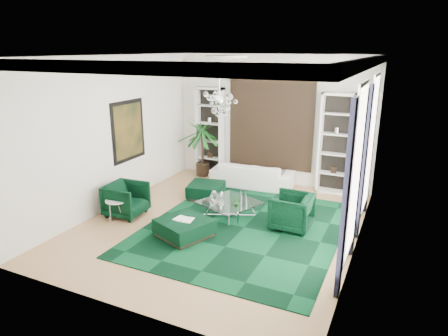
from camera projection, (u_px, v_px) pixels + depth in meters
The scene contains 30 objects.
floor at pixel (221, 224), 9.33m from camera, with size 6.00×7.00×0.02m, color tan.
ceiling at pixel (220, 55), 8.23m from camera, with size 6.00×7.00×0.02m, color white.
wall_back at pixel (271, 120), 11.82m from camera, with size 6.00×0.02×3.80m, color silver.
wall_front at pixel (115, 196), 5.73m from camera, with size 6.00×0.02×3.80m, color silver.
wall_left at pixel (112, 133), 10.00m from camera, with size 0.02×7.00×3.80m, color silver.
wall_right at pixel (364, 161), 7.56m from camera, with size 0.02×7.00×3.80m, color silver.
crown_molding at pixel (220, 60), 8.26m from camera, with size 6.00×7.00×0.18m, color white, non-canonical shape.
ceiling_medallion at pixel (226, 57), 8.50m from camera, with size 0.90×0.90×0.05m, color white.
tapestry at pixel (271, 120), 11.78m from camera, with size 2.50×0.06×2.80m, color black.
shelving_left at pixel (210, 132), 12.58m from camera, with size 0.90×0.38×2.80m, color white, non-canonical shape.
shelving_right at pixel (336, 144), 11.00m from camera, with size 0.90×0.38×2.80m, color white, non-canonical shape.
painting at pixel (129, 131), 10.51m from camera, with size 0.04×1.30×1.60m, color black.
window_near at pixel (356, 173), 6.79m from camera, with size 0.03×1.10×2.90m, color white.
curtain_near_a at pixel (345, 202), 6.19m from camera, with size 0.07×0.30×3.25m, color black.
curtain_near_b at pixel (358, 174), 7.55m from camera, with size 0.07×0.30×3.25m, color black.
window_far at pixel (371, 144), 8.87m from camera, with size 0.03×1.10×2.90m, color white.
curtain_far_a at pixel (364, 163), 8.28m from camera, with size 0.07×0.30×3.25m, color black.
curtain_far_b at pixel (371, 147), 9.63m from camera, with size 0.07×0.30×3.25m, color black.
rug at pixel (244, 228), 9.11m from camera, with size 4.20×5.00×0.02m, color black.
sofa at pixel (252, 175), 11.81m from camera, with size 2.39×0.94×0.70m, color white.
armchair_left at pixel (126, 199), 9.71m from camera, with size 0.87×0.89×0.81m, color black.
armchair_right at pixel (292, 212), 9.00m from camera, with size 0.87×0.89×0.81m, color black.
coffee_table at pixel (229, 210), 9.60m from camera, with size 1.20×1.20×0.41m, color white, non-canonical shape.
ottoman_side at pixel (206, 191), 10.91m from camera, with size 0.90×0.90×0.40m, color black.
ottoman_front at pixel (184, 228), 8.65m from camera, with size 1.00×1.00×0.40m, color black.
book at pixel (184, 219), 8.59m from camera, with size 0.42×0.28×0.03m, color white.
side_table at pixel (117, 210), 9.48m from camera, with size 0.52×0.52×0.50m, color white.
palm at pixel (202, 139), 12.58m from camera, with size 1.50×1.50×2.40m, color #19591E, non-canonical shape.
chandelier at pixel (219, 101), 8.63m from camera, with size 0.80×0.80×0.72m, color white, non-canonical shape.
table_plant at pixel (237, 203), 9.17m from camera, with size 0.13×0.11×0.24m, color #19591E.
Camera 1 is at (3.69, -7.71, 3.94)m, focal length 32.00 mm.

